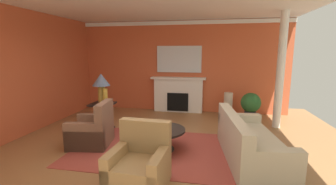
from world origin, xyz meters
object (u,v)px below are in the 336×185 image
at_px(side_table, 103,115).
at_px(armchair_near_window, 92,131).
at_px(vase_on_side_table, 105,97).
at_px(table_lamp, 101,83).
at_px(potted_plant, 251,105).
at_px(coffee_table, 161,134).
at_px(vase_tall_corner, 228,105).
at_px(fireplace, 178,95).
at_px(mantel_mirror, 179,59).
at_px(sofa, 248,144).
at_px(armchair_facing_fireplace, 140,167).

bearing_deg(side_table, armchair_near_window, -76.10).
bearing_deg(vase_on_side_table, table_lamp, 141.34).
relative_size(armchair_near_window, potted_plant, 1.14).
bearing_deg(armchair_near_window, coffee_table, 1.19).
xyz_separation_m(side_table, vase_tall_corner, (3.23, 1.91, -0.03)).
xyz_separation_m(coffee_table, vase_on_side_table, (-1.57, 0.82, 0.56)).
height_order(armchair_near_window, potted_plant, armchair_near_window).
distance_m(side_table, vase_on_side_table, 0.53).
distance_m(fireplace, table_lamp, 2.82).
relative_size(fireplace, coffee_table, 1.80).
bearing_deg(armchair_near_window, mantel_mirror, 67.33).
bearing_deg(vase_on_side_table, sofa, -16.11).
relative_size(armchair_facing_fireplace, potted_plant, 1.14).
height_order(mantel_mirror, potted_plant, mantel_mirror).
bearing_deg(side_table, table_lamp, 0.00).
bearing_deg(table_lamp, vase_on_side_table, -38.66).
bearing_deg(sofa, armchair_facing_fireplace, -144.41).
distance_m(armchair_facing_fireplace, vase_on_side_table, 2.73).
bearing_deg(sofa, potted_plant, 80.83).
xyz_separation_m(sofa, table_lamp, (-3.41, 1.06, 0.93)).
bearing_deg(mantel_mirror, potted_plant, -20.85).
distance_m(mantel_mirror, sofa, 4.10).
xyz_separation_m(armchair_facing_fireplace, vase_tall_corner, (1.52, 4.20, 0.07)).
xyz_separation_m(fireplace, armchair_facing_fireplace, (0.09, -4.49, -0.24)).
bearing_deg(armchair_near_window, side_table, 103.90).
bearing_deg(armchair_near_window, armchair_facing_fireplace, -41.72).
height_order(table_lamp, potted_plant, table_lamp).
bearing_deg(mantel_mirror, armchair_near_window, -112.67).
relative_size(coffee_table, vase_tall_corner, 1.33).
bearing_deg(side_table, vase_on_side_table, -38.66).
bearing_deg(sofa, vase_on_side_table, 163.89).
height_order(vase_tall_corner, vase_on_side_table, vase_on_side_table).
xyz_separation_m(mantel_mirror, side_table, (-1.62, -2.33, -1.34)).
relative_size(side_table, potted_plant, 0.84).
height_order(armchair_facing_fireplace, table_lamp, table_lamp).
bearing_deg(armchair_facing_fireplace, sofa, 35.59).
bearing_deg(coffee_table, side_table, 151.30).
distance_m(fireplace, coffee_table, 3.16).
relative_size(sofa, potted_plant, 2.64).
height_order(sofa, vase_tall_corner, sofa).
height_order(sofa, table_lamp, table_lamp).
distance_m(coffee_table, vase_tall_corner, 3.23).
distance_m(coffee_table, potted_plant, 3.22).
xyz_separation_m(mantel_mirror, table_lamp, (-1.62, -2.33, -0.52)).
height_order(mantel_mirror, side_table, mantel_mirror).
relative_size(armchair_facing_fireplace, vase_on_side_table, 2.40).
distance_m(coffee_table, vase_on_side_table, 1.86).
distance_m(fireplace, potted_plant, 2.32).
distance_m(armchair_near_window, table_lamp, 1.36).
xyz_separation_m(sofa, armchair_near_window, (-3.17, 0.09, 0.01)).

